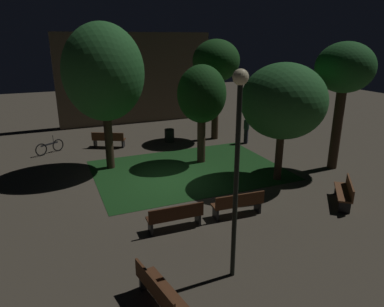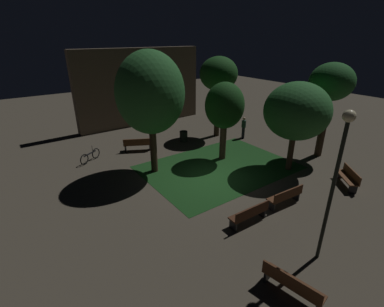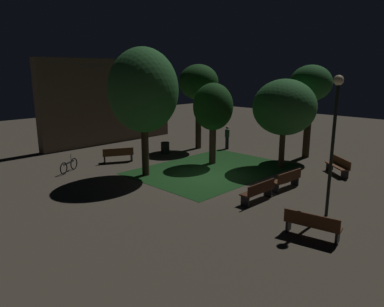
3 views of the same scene
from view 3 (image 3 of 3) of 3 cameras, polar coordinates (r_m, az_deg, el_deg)
ground_plane at (r=18.40m, az=2.76°, el=-3.84°), size 60.00×60.00×0.00m
grass_lawn at (r=19.89m, az=3.16°, el=-2.52°), size 8.44×6.10×0.01m
bench_corner at (r=15.17m, az=10.61°, el=-5.90°), size 1.81×0.53×0.88m
bench_path_side at (r=17.03m, az=14.95°, el=-4.00°), size 1.83×0.59×0.88m
bench_by_lamp at (r=12.49m, az=18.66°, el=-10.66°), size 0.79×1.86×0.88m
bench_near_trees at (r=20.35m, az=22.42°, el=-1.77°), size 1.51×1.69×0.88m
bench_back_row at (r=21.72m, az=-11.75°, el=-0.14°), size 1.82×1.25×0.88m
tree_left_canopy at (r=18.20m, az=-7.80°, el=9.92°), size 3.53×3.53×6.52m
tree_back_left at (r=20.34m, az=14.56°, el=7.14°), size 3.47×3.47×4.94m
tree_tall_center at (r=24.70m, az=1.06°, el=11.14°), size 2.70×2.70×5.79m
tree_back_right at (r=23.19m, az=18.45°, el=10.31°), size 2.53×2.53×5.71m
tree_near_wall at (r=20.58m, az=3.39°, el=7.33°), size 2.31×2.31×4.70m
lamp_post_plaza_west at (r=13.73m, az=21.84°, el=4.28°), size 0.36×0.36×5.23m
trash_bin at (r=23.59m, az=-4.32°, el=0.90°), size 0.56×0.56×0.76m
bicycle at (r=20.39m, az=-19.10°, el=-1.87°), size 1.44×0.93×0.93m
pedestrian at (r=24.97m, az=5.64°, el=2.67°), size 0.34×0.34×1.61m
building_wall_backdrop at (r=27.58m, az=-13.06°, el=8.11°), size 10.81×0.80×6.20m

